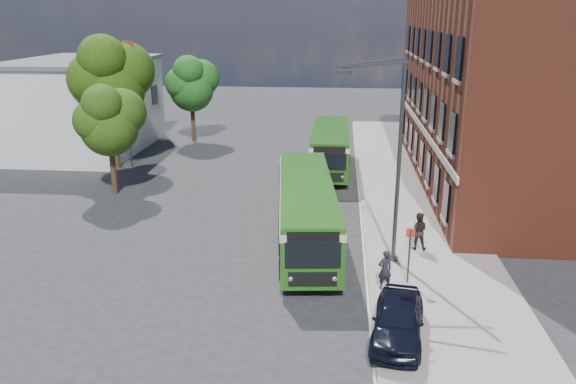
# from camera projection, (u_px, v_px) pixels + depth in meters

# --- Properties ---
(ground) EXTENTS (120.00, 120.00, 0.00)m
(ground) POSITION_uv_depth(u_px,v_px,m) (283.00, 241.00, 27.70)
(ground) COLOR #27272A
(ground) RESTS_ON ground
(pavement) EXTENTS (6.00, 48.00, 0.15)m
(pavement) POSITION_uv_depth(u_px,v_px,m) (409.00, 194.00, 34.63)
(pavement) COLOR gray
(pavement) RESTS_ON ground
(kerb_line) EXTENTS (0.12, 48.00, 0.01)m
(kerb_line) POSITION_uv_depth(u_px,v_px,m) (359.00, 194.00, 34.93)
(kerb_line) COLOR beige
(kerb_line) RESTS_ON ground
(brick_office) EXTENTS (12.10, 26.00, 14.20)m
(brick_office) POSITION_uv_depth(u_px,v_px,m) (520.00, 75.00, 35.70)
(brick_office) COLOR maroon
(brick_office) RESTS_ON ground
(white_building) EXTENTS (9.40, 13.40, 7.30)m
(white_building) POSITION_uv_depth(u_px,v_px,m) (84.00, 105.00, 45.27)
(white_building) COLOR beige
(white_building) RESTS_ON ground
(flagpole) EXTENTS (0.95, 0.10, 9.00)m
(flagpole) POSITION_uv_depth(u_px,v_px,m) (127.00, 99.00, 39.64)
(flagpole) COLOR #323537
(flagpole) RESTS_ON ground
(street_lamp) EXTENTS (2.96, 2.38, 9.00)m
(street_lamp) POSITION_uv_depth(u_px,v_px,m) (391.00, 160.00, 23.91)
(street_lamp) COLOR #323537
(street_lamp) RESTS_ON ground
(bus_stop_sign) EXTENTS (0.35, 0.08, 2.52)m
(bus_stop_sign) POSITION_uv_depth(u_px,v_px,m) (409.00, 252.00, 22.75)
(bus_stop_sign) COLOR #323537
(bus_stop_sign) RESTS_ON ground
(bus_front) EXTENTS (3.82, 12.47, 3.02)m
(bus_front) POSITION_uv_depth(u_px,v_px,m) (306.00, 206.00, 27.22)
(bus_front) COLOR #255D18
(bus_front) RESTS_ON ground
(bus_rear) EXTENTS (2.72, 10.27, 3.02)m
(bus_rear) POSITION_uv_depth(u_px,v_px,m) (330.00, 145.00, 39.72)
(bus_rear) COLOR #215714
(bus_rear) RESTS_ON ground
(parked_car) EXTENTS (2.29, 4.39, 1.43)m
(parked_car) POSITION_uv_depth(u_px,v_px,m) (398.00, 319.00, 18.99)
(parked_car) COLOR black
(parked_car) RESTS_ON pavement
(pedestrian_a) EXTENTS (0.71, 0.60, 1.66)m
(pedestrian_a) POSITION_uv_depth(u_px,v_px,m) (385.00, 270.00, 22.40)
(pedestrian_a) COLOR black
(pedestrian_a) RESTS_ON pavement
(pedestrian_b) EXTENTS (0.97, 0.80, 1.81)m
(pedestrian_b) POSITION_uv_depth(u_px,v_px,m) (418.00, 231.00, 26.19)
(pedestrian_b) COLOR black
(pedestrian_b) RESTS_ON pavement
(tree_left) EXTENTS (4.06, 3.86, 6.85)m
(tree_left) POSITION_uv_depth(u_px,v_px,m) (109.00, 120.00, 33.72)
(tree_left) COLOR #352013
(tree_left) RESTS_ON ground
(tree_mid) EXTENTS (5.61, 5.33, 9.46)m
(tree_mid) POSITION_uv_depth(u_px,v_px,m) (110.00, 78.00, 39.02)
(tree_mid) COLOR #352013
(tree_mid) RESTS_ON ground
(tree_right) EXTENTS (4.41, 4.19, 7.45)m
(tree_right) POSITION_uv_depth(u_px,v_px,m) (192.00, 83.00, 47.93)
(tree_right) COLOR #352013
(tree_right) RESTS_ON ground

